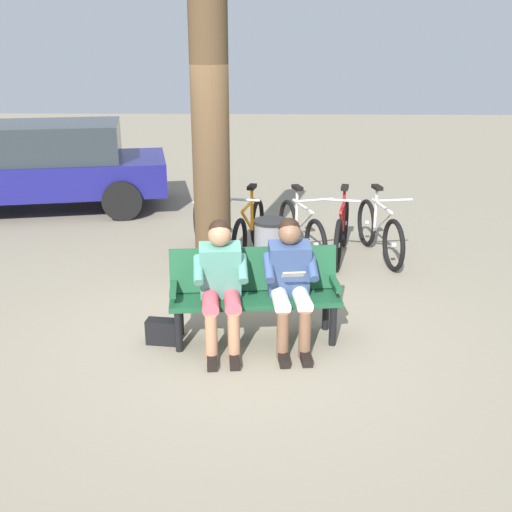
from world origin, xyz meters
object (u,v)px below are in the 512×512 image
object	(u,v)px
tree_trunk	(210,117)
bicycle_purple	(249,230)
person_companion	(221,280)
parked_car	(43,165)
person_reading	(290,277)
bicycle_black	(342,231)
bench	(254,288)
litter_bin	(271,256)
handbag	(163,332)
bicycle_blue	(301,231)
bicycle_silver	(207,233)
bicycle_green	(379,231)

from	to	relation	value
tree_trunk	bicycle_purple	world-z (taller)	tree_trunk
tree_trunk	bicycle_purple	size ratio (longest dim) A/B	2.36
person_companion	parked_car	xyz separation A→B (m)	(3.43, -4.92, 0.11)
person_reading	person_companion	distance (m)	0.64
tree_trunk	bicycle_black	size ratio (longest dim) A/B	2.35
bench	litter_bin	size ratio (longest dim) A/B	1.94
person_reading	litter_bin	size ratio (longest dim) A/B	1.42
person_companion	litter_bin	size ratio (longest dim) A/B	1.42
bench	parked_car	xyz separation A→B (m)	(3.73, -4.72, 0.27)
person_companion	handbag	bearing A→B (deg)	-8.44
bicycle_blue	person_reading	bearing A→B (deg)	-23.52
tree_trunk	litter_bin	size ratio (longest dim) A/B	4.61
bench	person_reading	bearing A→B (deg)	152.64
bicycle_silver	parked_car	world-z (taller)	parked_car
bicycle_black	bicycle_green	bearing A→B (deg)	103.16
bicycle_blue	bicycle_black	bearing A→B (deg)	73.53
bench	bicycle_blue	size ratio (longest dim) A/B	1.02
tree_trunk	parked_car	distance (m)	4.85
person_companion	bench	bearing A→B (deg)	-153.05
person_companion	bicycle_silver	world-z (taller)	person_companion
handbag	bicycle_purple	size ratio (longest dim) A/B	0.18
bench	bicycle_green	world-z (taller)	bicycle_green
bicycle_black	bicycle_silver	size ratio (longest dim) A/B	1.03
bench	bicycle_blue	xyz separation A→B (m)	(-0.55, -2.35, -0.15)
handbag	bicycle_blue	size ratio (longest dim) A/B	0.19
handbag	bicycle_purple	world-z (taller)	bicycle_purple
litter_bin	bicycle_black	size ratio (longest dim) A/B	0.51
bicycle_silver	bicycle_green	bearing A→B (deg)	76.10
handbag	bicycle_silver	size ratio (longest dim) A/B	0.19
handbag	litter_bin	xyz separation A→B (m)	(-1.02, -1.33, 0.31)
bicycle_purple	bicycle_black	bearing A→B (deg)	101.25
litter_bin	bicycle_blue	xyz separation A→B (m)	(-0.40, -1.19, -0.07)
person_reading	person_companion	bearing A→B (deg)	-0.05
person_companion	bicycle_black	size ratio (longest dim) A/B	0.72
person_reading	handbag	size ratio (longest dim) A/B	4.00
person_companion	person_reading	bearing A→B (deg)	179.95
handbag	litter_bin	world-z (taller)	litter_bin
bicycle_silver	bicycle_blue	bearing A→B (deg)	77.41
bicycle_green	bicycle_silver	bearing A→B (deg)	-97.15
person_reading	person_companion	xyz separation A→B (m)	(0.64, 0.07, -0.00)
bicycle_black	person_reading	bearing A→B (deg)	-5.70
litter_bin	bicycle_black	bearing A→B (deg)	-127.55
bench	bicycle_purple	size ratio (longest dim) A/B	0.99
bench	handbag	distance (m)	0.97
person_reading	bicycle_blue	bearing A→B (deg)	-101.44
bicycle_purple	parked_car	distance (m)	4.31
bicycle_green	bicycle_silver	world-z (taller)	same
bench	tree_trunk	xyz separation A→B (m)	(0.52, -1.29, 1.45)
bench	bicycle_black	distance (m)	2.61
handbag	bicycle_green	bearing A→B (deg)	-133.70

